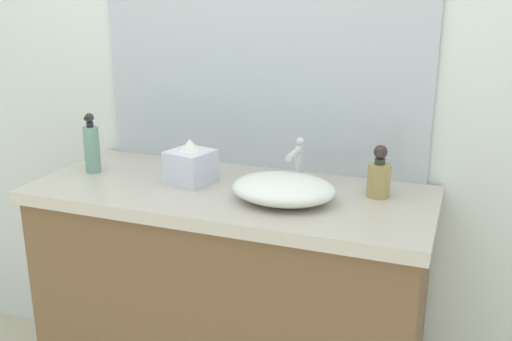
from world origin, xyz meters
The scene contains 8 objects.
bathroom_wall_rear centered at (0.00, 0.73, 1.30)m, with size 6.00×0.06×2.60m, color silver.
vanity_counter centered at (0.04, 0.41, 0.46)m, with size 1.32×0.56×0.92m.
wall_mirror_panel centered at (0.04, 0.69, 1.38)m, with size 1.21×0.01×0.92m, color #B2BCC6.
sink_basin centered at (0.24, 0.36, 0.96)m, with size 0.33×0.26×0.08m, color white.
faucet centered at (0.24, 0.51, 1.02)m, with size 0.03×0.15×0.16m.
soap_dispenser centered at (-0.50, 0.41, 1.01)m, with size 0.05×0.05×0.21m.
lotion_bottle centered at (0.50, 0.51, 0.99)m, with size 0.07×0.07×0.17m.
tissue_box centered at (-0.11, 0.42, 0.98)m, with size 0.16×0.16×0.15m.
Camera 1 is at (0.75, -1.26, 1.55)m, focal length 40.90 mm.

